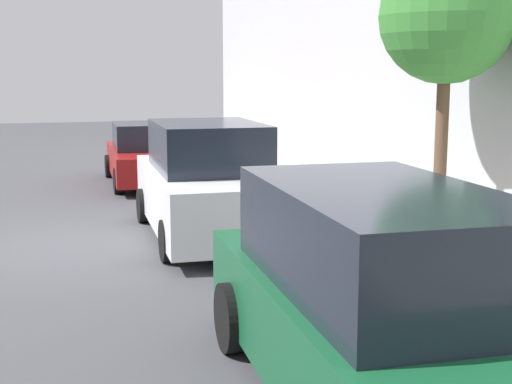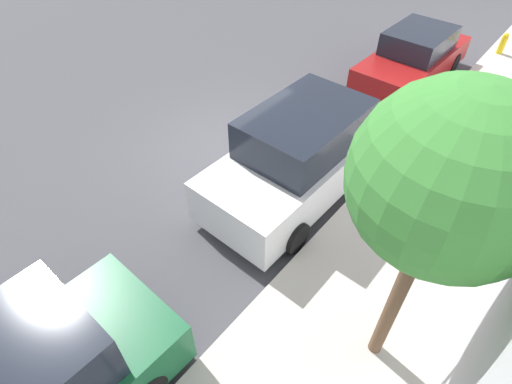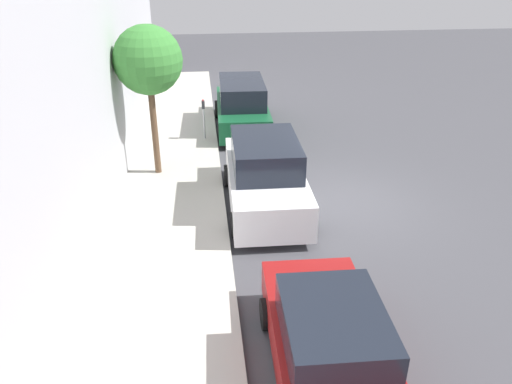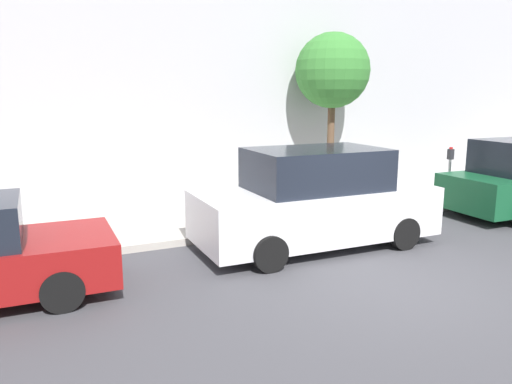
{
  "view_description": "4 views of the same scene",
  "coord_description": "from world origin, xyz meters",
  "px_view_note": "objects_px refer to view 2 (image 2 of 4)",
  "views": [
    {
      "loc": [
        -0.11,
        -11.85,
        2.83
      ],
      "look_at": [
        2.84,
        -1.45,
        1.0
      ],
      "focal_mm": 50.0,
      "sensor_mm": 36.0,
      "label": 1
    },
    {
      "loc": [
        5.83,
        -5.68,
        6.14
      ],
      "look_at": [
        2.41,
        -1.55,
        1.0
      ],
      "focal_mm": 28.0,
      "sensor_mm": 36.0,
      "label": 2
    },
    {
      "loc": [
        4.02,
        12.22,
        6.59
      ],
      "look_at": [
        2.76,
        1.09,
        1.0
      ],
      "focal_mm": 35.0,
      "sensor_mm": 36.0,
      "label": 3
    },
    {
      "loc": [
        -5.87,
        5.24,
        3.04
      ],
      "look_at": [
        3.42,
        0.83,
        1.0
      ],
      "focal_mm": 35.0,
      "sensor_mm": 36.0,
      "label": 4
    }
  ],
  "objects_px": {
    "parked_sedan_third": "(414,57)",
    "street_tree": "(449,182)",
    "parked_suv_second": "(303,154)",
    "fire_hydrant": "(503,43)"
  },
  "relations": [
    {
      "from": "fire_hydrant",
      "to": "street_tree",
      "type": "bearing_deg",
      "value": -82.41
    },
    {
      "from": "parked_suv_second",
      "to": "street_tree",
      "type": "bearing_deg",
      "value": -37.79
    },
    {
      "from": "street_tree",
      "to": "fire_hydrant",
      "type": "xyz_separation_m",
      "value": [
        -1.61,
        12.09,
        -3.11
      ]
    },
    {
      "from": "street_tree",
      "to": "fire_hydrant",
      "type": "bearing_deg",
      "value": 97.59
    },
    {
      "from": "parked_suv_second",
      "to": "fire_hydrant",
      "type": "distance_m",
      "value": 9.83
    },
    {
      "from": "parked_sedan_third",
      "to": "street_tree",
      "type": "relative_size",
      "value": 1.02
    },
    {
      "from": "parked_suv_second",
      "to": "street_tree",
      "type": "relative_size",
      "value": 1.08
    },
    {
      "from": "parked_sedan_third",
      "to": "street_tree",
      "type": "xyz_separation_m",
      "value": [
        3.33,
        -8.67,
        2.88
      ]
    },
    {
      "from": "parked_suv_second",
      "to": "fire_hydrant",
      "type": "height_order",
      "value": "parked_suv_second"
    },
    {
      "from": "parked_sedan_third",
      "to": "street_tree",
      "type": "height_order",
      "value": "street_tree"
    }
  ]
}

